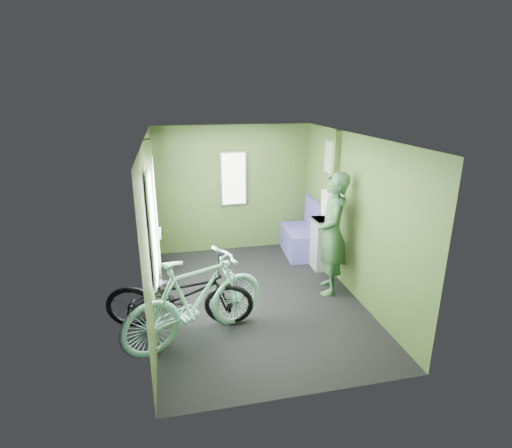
{
  "coord_description": "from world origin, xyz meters",
  "views": [
    {
      "loc": [
        -1.13,
        -5.02,
        2.85
      ],
      "look_at": [
        0.0,
        0.1,
        1.1
      ],
      "focal_mm": 28.0,
      "sensor_mm": 36.0,
      "label": 1
    }
  ],
  "objects_px": {
    "bicycle_black": "(182,328)",
    "waste_box": "(321,244)",
    "passenger": "(332,234)",
    "bicycle_mint": "(198,340)",
    "bench_seat": "(301,238)"
  },
  "relations": [
    {
      "from": "bicycle_mint",
      "to": "passenger",
      "type": "xyz_separation_m",
      "value": [
        2.02,
        0.85,
        0.9
      ]
    },
    {
      "from": "passenger",
      "to": "waste_box",
      "type": "bearing_deg",
      "value": -173.0
    },
    {
      "from": "waste_box",
      "to": "bench_seat",
      "type": "xyz_separation_m",
      "value": [
        -0.11,
        0.65,
        -0.13
      ]
    },
    {
      "from": "bicycle_black",
      "to": "waste_box",
      "type": "xyz_separation_m",
      "value": [
        2.37,
        1.34,
        0.43
      ]
    },
    {
      "from": "passenger",
      "to": "bench_seat",
      "type": "distance_m",
      "value": 1.56
    },
    {
      "from": "bicycle_mint",
      "to": "bench_seat",
      "type": "xyz_separation_m",
      "value": [
        2.07,
        2.29,
        0.3
      ]
    },
    {
      "from": "bicycle_mint",
      "to": "waste_box",
      "type": "height_order",
      "value": "waste_box"
    },
    {
      "from": "bicycle_black",
      "to": "bicycle_mint",
      "type": "relative_size",
      "value": 0.99
    },
    {
      "from": "waste_box",
      "to": "bench_seat",
      "type": "height_order",
      "value": "bench_seat"
    },
    {
      "from": "bench_seat",
      "to": "passenger",
      "type": "bearing_deg",
      "value": -87.71
    },
    {
      "from": "bicycle_black",
      "to": "waste_box",
      "type": "distance_m",
      "value": 2.75
    },
    {
      "from": "bicycle_mint",
      "to": "bench_seat",
      "type": "bearing_deg",
      "value": -65.87
    },
    {
      "from": "passenger",
      "to": "bench_seat",
      "type": "relative_size",
      "value": 1.76
    },
    {
      "from": "bicycle_mint",
      "to": "bench_seat",
      "type": "relative_size",
      "value": 1.81
    },
    {
      "from": "bicycle_mint",
      "to": "bicycle_black",
      "type": "bearing_deg",
      "value": 7.89
    }
  ]
}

